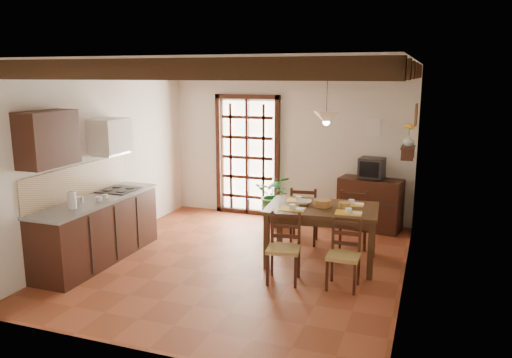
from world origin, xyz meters
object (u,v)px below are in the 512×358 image
at_px(chair_far_left, 304,225).
at_px(sideboard, 370,204).
at_px(potted_plant, 276,194).
at_px(chair_far_right, 353,229).
at_px(kitchen_counter, 98,229).
at_px(chair_near_right, 343,267).
at_px(chair_near_left, 284,261).
at_px(dining_table, 322,214).
at_px(crt_tv, 372,168).
at_px(pendant_lamp, 326,116).

distance_m(chair_far_left, sideboard, 1.42).
bearing_deg(potted_plant, chair_far_right, -25.52).
distance_m(kitchen_counter, chair_near_right, 3.51).
xyz_separation_m(kitchen_counter, chair_near_left, (2.73, 0.17, -0.19)).
bearing_deg(chair_far_right, chair_near_right, 85.98).
xyz_separation_m(dining_table, crt_tv, (0.45, 1.84, 0.36)).
bearing_deg(chair_near_right, chair_far_right, 94.97).
bearing_deg(dining_table, chair_far_left, 115.99).
bearing_deg(kitchen_counter, crt_tv, 38.88).
bearing_deg(chair_near_right, dining_table, 121.03).
height_order(chair_near_right, sideboard, sideboard).
bearing_deg(chair_near_left, chair_far_right, 60.57).
bearing_deg(chair_near_left, chair_near_right, -3.40).
height_order(kitchen_counter, dining_table, kitchen_counter).
relative_size(kitchen_counter, crt_tv, 5.07).
relative_size(kitchen_counter, pendant_lamp, 2.66).
xyz_separation_m(chair_far_right, crt_tv, (0.13, 1.03, 0.79)).
height_order(chair_near_left, chair_near_right, chair_near_left).
bearing_deg(sideboard, chair_far_right, -87.23).
distance_m(chair_near_left, chair_far_left, 1.56).
distance_m(kitchen_counter, dining_table, 3.21).
xyz_separation_m(dining_table, potted_plant, (-1.16, 1.51, -0.15)).
relative_size(chair_near_right, chair_far_left, 0.92).
xyz_separation_m(kitchen_counter, potted_plant, (1.89, 2.49, 0.10)).
xyz_separation_m(chair_far_left, pendant_lamp, (0.44, -0.65, 1.79)).
bearing_deg(chair_far_left, pendant_lamp, 117.25).
bearing_deg(sideboard, kitchen_counter, -131.13).
relative_size(kitchen_counter, chair_far_right, 2.39).
height_order(sideboard, pendant_lamp, pendant_lamp).
distance_m(chair_far_right, pendant_lamp, 1.95).
height_order(chair_near_left, crt_tv, crt_tv).
distance_m(chair_near_right, crt_tv, 2.71).
height_order(dining_table, sideboard, sideboard).
relative_size(sideboard, potted_plant, 0.54).
distance_m(chair_near_left, crt_tv, 2.87).
height_order(kitchen_counter, sideboard, kitchen_counter).
height_order(sideboard, crt_tv, crt_tv).
distance_m(chair_far_right, potted_plant, 1.66).
distance_m(chair_far_left, potted_plant, 1.08).
distance_m(potted_plant, pendant_lamp, 2.37).
distance_m(dining_table, sideboard, 1.92).
bearing_deg(potted_plant, chair_far_left, -47.07).
bearing_deg(chair_near_right, potted_plant, 125.58).
relative_size(dining_table, sideboard, 1.52).
bearing_deg(kitchen_counter, pendant_lamp, 19.53).
xyz_separation_m(chair_near_right, chair_far_left, (-0.89, 1.50, 0.02)).
xyz_separation_m(kitchen_counter, dining_table, (3.05, 0.98, 0.25)).
distance_m(chair_near_right, chair_far_left, 1.74).
bearing_deg(crt_tv, chair_far_right, -90.00).
bearing_deg(chair_far_right, chair_near_left, 59.90).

